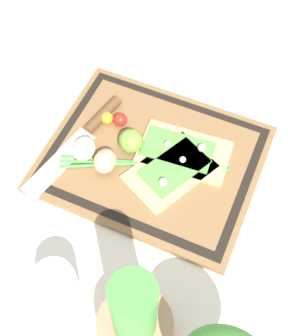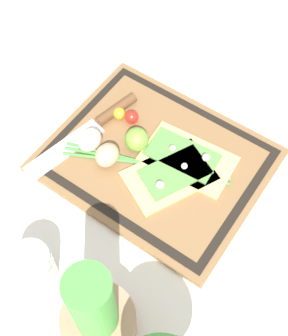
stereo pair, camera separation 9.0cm
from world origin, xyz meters
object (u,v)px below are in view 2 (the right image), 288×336
object	(u,v)px
egg_brown	(107,155)
egg_pink	(90,140)
lime	(136,140)
herb_pot	(97,317)
pizza_slice_near	(187,158)
pizza_slice_far	(171,175)
cherry_tomato_yellow	(119,113)
cherry_tomato_red	(132,117)
knife	(101,121)
sauce_jar	(34,268)

from	to	relation	value
egg_brown	egg_pink	bearing A→B (deg)	-10.05
lime	herb_pot	bearing A→B (deg)	116.02
egg_pink	lime	xyz separation A→B (m)	(-0.08, -0.05, 0.00)
egg_pink	pizza_slice_near	bearing A→B (deg)	-154.47
pizza_slice_far	herb_pot	distance (m)	0.31
lime	cherry_tomato_yellow	world-z (taller)	lime
pizza_slice_near	lime	xyz separation A→B (m)	(0.10, 0.03, 0.02)
egg_pink	cherry_tomato_red	xyz separation A→B (m)	(-0.03, -0.10, -0.01)
egg_pink	cherry_tomato_red	size ratio (longest dim) A/B	1.83
egg_pink	pizza_slice_far	bearing A→B (deg)	-169.47
pizza_slice_near	egg_brown	bearing A→B (deg)	36.48
egg_brown	cherry_tomato_red	distance (m)	0.11
knife	egg_pink	xyz separation A→B (m)	(-0.02, 0.06, 0.01)
egg_pink	sauce_jar	xyz separation A→B (m)	(-0.09, 0.26, -0.00)
knife	herb_pot	world-z (taller)	herb_pot
knife	lime	size ratio (longest dim) A/B	5.75
knife	sauce_jar	distance (m)	0.33
knife	egg_brown	world-z (taller)	egg_brown
herb_pot	egg_brown	bearing A→B (deg)	-55.04
knife	egg_pink	world-z (taller)	egg_pink
sauce_jar	herb_pot	bearing A→B (deg)	176.36
egg_pink	lime	distance (m)	0.09
cherry_tomato_red	sauce_jar	distance (m)	0.36
egg_pink	herb_pot	xyz separation A→B (m)	(-0.23, 0.27, 0.04)
pizza_slice_near	cherry_tomato_yellow	size ratio (longest dim) A/B	7.22
egg_pink	cherry_tomato_yellow	distance (m)	0.09
pizza_slice_far	sauce_jar	world-z (taller)	sauce_jar
pizza_slice_far	egg_pink	world-z (taller)	egg_pink
pizza_slice_near	lime	size ratio (longest dim) A/B	3.87
egg_brown	cherry_tomato_red	size ratio (longest dim) A/B	1.83
egg_pink	cherry_tomato_red	bearing A→B (deg)	-107.86
knife	herb_pot	xyz separation A→B (m)	(-0.25, 0.33, 0.06)
cherry_tomato_yellow	herb_pot	bearing A→B (deg)	122.29
lime	egg_brown	bearing A→B (deg)	65.97
herb_pot	knife	bearing A→B (deg)	-52.54
lime	sauce_jar	world-z (taller)	sauce_jar
pizza_slice_far	knife	world-z (taller)	pizza_slice_far
sauce_jar	knife	bearing A→B (deg)	-71.99
lime	cherry_tomato_yellow	size ratio (longest dim) A/B	1.87
egg_brown	knife	bearing A→B (deg)	-44.06
egg_brown	cherry_tomato_yellow	distance (m)	0.11
pizza_slice_near	knife	size ratio (longest dim) A/B	0.67
lime	herb_pot	world-z (taller)	herb_pot
pizza_slice_far	egg_pink	bearing A→B (deg)	10.53
pizza_slice_near	egg_brown	world-z (taller)	egg_brown
knife	lime	world-z (taller)	lime
knife	egg_brown	bearing A→B (deg)	135.94
egg_pink	cherry_tomato_red	distance (m)	0.10
cherry_tomato_red	herb_pot	size ratio (longest dim) A/B	0.12
pizza_slice_near	pizza_slice_far	size ratio (longest dim) A/B	0.95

